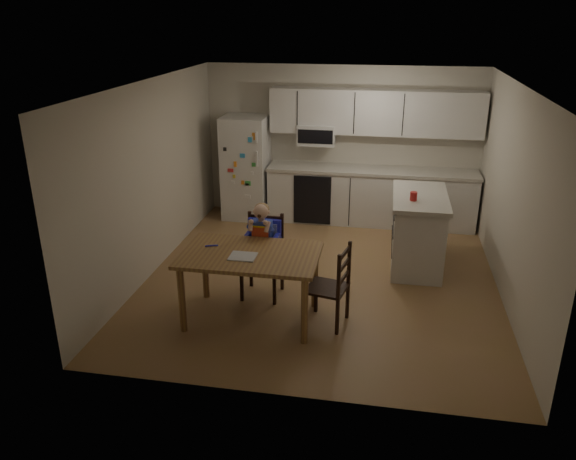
# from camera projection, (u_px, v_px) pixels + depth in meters

# --- Properties ---
(room) EXTENTS (4.52, 5.01, 2.51)m
(room) POSITION_uv_depth(u_px,v_px,m) (328.00, 176.00, 7.42)
(room) COLOR olive
(room) RESTS_ON ground
(refrigerator) EXTENTS (0.72, 0.70, 1.70)m
(refrigerator) POSITION_uv_depth(u_px,v_px,m) (246.00, 168.00, 9.35)
(refrigerator) COLOR silver
(refrigerator) RESTS_ON ground
(kitchen_run) EXTENTS (3.37, 0.62, 2.15)m
(kitchen_run) POSITION_uv_depth(u_px,v_px,m) (370.00, 170.00, 9.08)
(kitchen_run) COLOR silver
(kitchen_run) RESTS_ON ground
(kitchen_island) EXTENTS (0.72, 1.37, 1.01)m
(kitchen_island) POSITION_uv_depth(u_px,v_px,m) (418.00, 230.00, 7.62)
(kitchen_island) COLOR silver
(kitchen_island) RESTS_ON ground
(red_cup) EXTENTS (0.09, 0.09, 0.11)m
(red_cup) POSITION_uv_depth(u_px,v_px,m) (414.00, 196.00, 7.21)
(red_cup) COLOR red
(red_cup) RESTS_ON kitchen_island
(dining_table) EXTENTS (1.51, 0.97, 0.81)m
(dining_table) POSITION_uv_depth(u_px,v_px,m) (250.00, 262.00, 6.20)
(dining_table) COLOR brown
(dining_table) RESTS_ON ground
(napkin) EXTENTS (0.29, 0.25, 0.01)m
(napkin) POSITION_uv_depth(u_px,v_px,m) (243.00, 256.00, 6.06)
(napkin) COLOR #B1B1B6
(napkin) RESTS_ON dining_table
(toddler_spoon) EXTENTS (0.12, 0.06, 0.02)m
(toddler_spoon) POSITION_uv_depth(u_px,v_px,m) (211.00, 246.00, 6.33)
(toddler_spoon) COLOR #2929CD
(toddler_spoon) RESTS_ON dining_table
(chair_booster) EXTENTS (0.47, 0.47, 1.19)m
(chair_booster) POSITION_uv_depth(u_px,v_px,m) (263.00, 240.00, 6.76)
(chair_booster) COLOR black
(chair_booster) RESTS_ON ground
(chair_side) EXTENTS (0.50, 0.50, 0.95)m
(chair_side) POSITION_uv_depth(u_px,v_px,m) (335.00, 281.00, 6.13)
(chair_side) COLOR black
(chair_side) RESTS_ON ground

